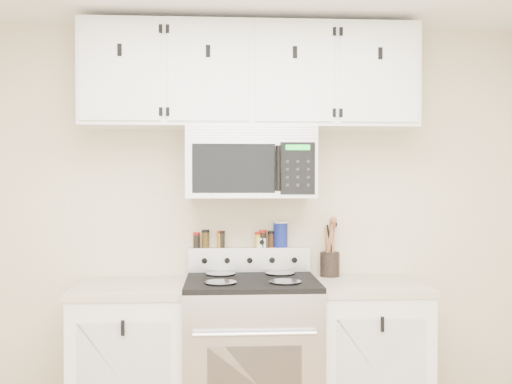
{
  "coord_description": "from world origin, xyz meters",
  "views": [
    {
      "loc": [
        -0.17,
        -1.87,
        1.51
      ],
      "look_at": [
        0.03,
        1.45,
        1.45
      ],
      "focal_mm": 40.0,
      "sensor_mm": 36.0,
      "label": 1
    }
  ],
  "objects_px": {
    "utensil_crock": "(330,262)",
    "salt_canister": "(281,234)",
    "range": "(252,358)",
    "microwave": "(251,163)"
  },
  "relations": [
    {
      "from": "microwave",
      "to": "utensil_crock",
      "type": "height_order",
      "value": "microwave"
    },
    {
      "from": "microwave",
      "to": "range",
      "type": "bearing_deg",
      "value": -90.23
    },
    {
      "from": "range",
      "to": "utensil_crock",
      "type": "bearing_deg",
      "value": 24.74
    },
    {
      "from": "utensil_crock",
      "to": "salt_canister",
      "type": "height_order",
      "value": "utensil_crock"
    },
    {
      "from": "utensil_crock",
      "to": "microwave",
      "type": "bearing_deg",
      "value": -168.17
    },
    {
      "from": "utensil_crock",
      "to": "salt_canister",
      "type": "relative_size",
      "value": 2.16
    },
    {
      "from": "range",
      "to": "salt_canister",
      "type": "xyz_separation_m",
      "value": [
        0.2,
        0.28,
        0.7
      ]
    },
    {
      "from": "utensil_crock",
      "to": "salt_canister",
      "type": "distance_m",
      "value": 0.35
    },
    {
      "from": "microwave",
      "to": "salt_canister",
      "type": "height_order",
      "value": "microwave"
    },
    {
      "from": "utensil_crock",
      "to": "salt_canister",
      "type": "bearing_deg",
      "value": 170.68
    }
  ]
}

